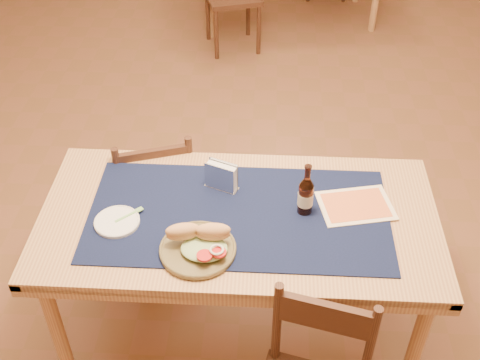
# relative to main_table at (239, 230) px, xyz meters

# --- Properties ---
(main_table) EXTENTS (1.60, 0.80, 0.75)m
(main_table) POSITION_rel_main_table_xyz_m (0.00, 0.00, 0.00)
(main_table) COLOR tan
(main_table) RESTS_ON ground
(placemat) EXTENTS (1.20, 0.60, 0.01)m
(placemat) POSITION_rel_main_table_xyz_m (0.00, 0.00, 0.09)
(placemat) COLOR #0F1538
(placemat) RESTS_ON main_table
(baseboard) EXTENTS (6.00, 7.00, 0.10)m
(baseboard) POSITION_rel_main_table_xyz_m (0.00, 0.80, -0.62)
(baseboard) COLOR #462719
(baseboard) RESTS_ON ground
(chair_main_far) EXTENTS (0.48, 0.48, 0.83)m
(chair_main_far) POSITION_rel_main_table_xyz_m (-0.45, 0.48, -0.24)
(chair_main_far) COLOR #462719
(chair_main_far) RESTS_ON ground
(sandwich_plate) EXTENTS (0.29, 0.29, 0.11)m
(sandwich_plate) POSITION_rel_main_table_xyz_m (-0.13, -0.21, 0.12)
(sandwich_plate) COLOR brown
(sandwich_plate) RESTS_ON placemat
(side_plate) EXTENTS (0.18, 0.18, 0.01)m
(side_plate) POSITION_rel_main_table_xyz_m (-0.47, -0.08, 0.10)
(side_plate) COLOR silver
(side_plate) RESTS_ON placemat
(fork) EXTENTS (0.10, 0.10, 0.00)m
(fork) POSITION_rel_main_table_xyz_m (-0.42, -0.03, 0.10)
(fork) COLOR #7ABD67
(fork) RESTS_ON side_plate
(beer_bottle) EXTENTS (0.06, 0.06, 0.23)m
(beer_bottle) POSITION_rel_main_table_xyz_m (0.26, 0.03, 0.17)
(beer_bottle) COLOR #481C0C
(beer_bottle) RESTS_ON placemat
(napkin_holder) EXTENTS (0.15, 0.10, 0.13)m
(napkin_holder) POSITION_rel_main_table_xyz_m (-0.08, 0.16, 0.15)
(napkin_holder) COLOR silver
(napkin_holder) RESTS_ON placemat
(menu_card) EXTENTS (0.33, 0.27, 0.01)m
(menu_card) POSITION_rel_main_table_xyz_m (0.47, 0.07, 0.09)
(menu_card) COLOR beige
(menu_card) RESTS_ON placemat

